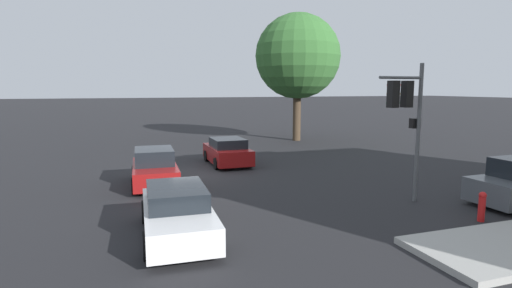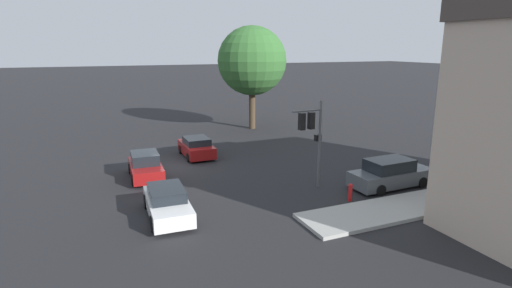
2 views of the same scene
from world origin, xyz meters
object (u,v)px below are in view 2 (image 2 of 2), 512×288
(traffic_signal, at_px, (311,129))
(crossing_car_2, at_px, (146,166))
(crossing_car_0, at_px, (196,147))
(parked_car_1, at_px, (472,165))
(street_tree, at_px, (252,61))
(fire_hydrant, at_px, (350,192))
(parked_car_0, at_px, (391,174))
(crossing_car_1, at_px, (167,203))

(traffic_signal, xyz_separation_m, crossing_car_2, (-5.41, -8.02, -2.66))
(crossing_car_0, xyz_separation_m, parked_car_1, (10.70, 14.34, -0.07))
(crossing_car_0, relative_size, parked_car_1, 0.89)
(crossing_car_2, bearing_deg, parked_car_1, 70.72)
(street_tree, height_order, fire_hydrant, street_tree)
(fire_hydrant, bearing_deg, parked_car_0, 104.64)
(crossing_car_0, xyz_separation_m, crossing_car_1, (9.55, -3.92, -0.01))
(crossing_car_0, height_order, parked_car_0, parked_car_0)
(crossing_car_1, height_order, parked_car_0, parked_car_0)
(crossing_car_0, distance_m, crossing_car_2, 5.29)
(crossing_car_2, relative_size, fire_hydrant, 4.29)
(crossing_car_1, bearing_deg, parked_car_0, 88.14)
(traffic_signal, relative_size, crossing_car_2, 1.23)
(street_tree, height_order, crossing_car_2, street_tree)
(crossing_car_1, relative_size, crossing_car_2, 1.10)
(crossing_car_1, bearing_deg, traffic_signal, 97.44)
(crossing_car_2, bearing_deg, parked_car_0, 62.52)
(traffic_signal, xyz_separation_m, parked_car_1, (1.84, 10.34, -2.77))
(parked_car_1, bearing_deg, traffic_signal, 171.92)
(parked_car_0, xyz_separation_m, fire_hydrant, (0.87, -3.32, -0.26))
(parked_car_0, bearing_deg, crossing_car_1, 174.10)
(parked_car_0, bearing_deg, crossing_car_0, 126.64)
(crossing_car_1, xyz_separation_m, parked_car_0, (0.91, 12.17, 0.09))
(street_tree, distance_m, fire_hydrant, 20.04)
(traffic_signal, distance_m, fire_hydrant, 3.90)
(traffic_signal, height_order, parked_car_1, traffic_signal)
(crossing_car_2, xyz_separation_m, parked_car_0, (7.01, 12.27, 0.04))
(crossing_car_0, relative_size, crossing_car_1, 0.88)
(crossing_car_1, xyz_separation_m, crossing_car_2, (-6.10, -0.09, 0.05))
(street_tree, xyz_separation_m, parked_car_0, (18.13, 0.74, -5.58))
(street_tree, height_order, parked_car_1, street_tree)
(fire_hydrant, bearing_deg, parked_car_1, 93.82)
(traffic_signal, height_order, crossing_car_1, traffic_signal)
(crossing_car_0, height_order, crossing_car_2, crossing_car_2)
(street_tree, relative_size, parked_car_1, 2.21)
(traffic_signal, height_order, crossing_car_2, traffic_signal)
(street_tree, distance_m, crossing_car_2, 16.97)
(street_tree, relative_size, crossing_car_1, 2.18)
(crossing_car_0, bearing_deg, fire_hydrant, -156.61)
(street_tree, bearing_deg, crossing_car_1, -33.59)
(street_tree, xyz_separation_m, crossing_car_1, (17.22, -11.44, -5.68))
(crossing_car_2, relative_size, parked_car_1, 0.91)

